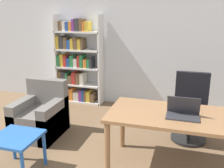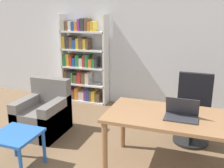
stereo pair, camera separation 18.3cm
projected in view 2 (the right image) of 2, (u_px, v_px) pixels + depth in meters
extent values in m
cube|color=silver|center=(150.00, 41.00, 5.12)|extent=(8.00, 0.06, 2.70)
cube|color=olive|center=(184.00, 118.00, 3.06)|extent=(1.85, 0.85, 0.04)
cylinder|color=olive|center=(105.00, 149.00, 3.12)|extent=(0.07, 0.07, 0.71)
cylinder|color=olive|center=(123.00, 124.00, 3.78)|extent=(0.07, 0.07, 0.71)
cube|color=#2D2D33|center=(181.00, 118.00, 3.00)|extent=(0.38, 0.24, 0.02)
cube|color=#2D2D33|center=(182.00, 106.00, 3.03)|extent=(0.38, 0.10, 0.22)
cube|color=white|center=(182.00, 106.00, 3.03)|extent=(0.34, 0.09, 0.20)
cylinder|color=black|center=(190.00, 140.00, 4.01)|extent=(0.53, 0.53, 0.04)
cylinder|color=#262626|center=(191.00, 129.00, 3.96)|extent=(0.06, 0.06, 0.34)
cube|color=black|center=(192.00, 116.00, 3.90)|extent=(0.53, 0.53, 0.10)
cube|color=black|center=(195.00, 91.00, 4.01)|extent=(0.51, 0.08, 0.55)
cube|color=#2356A3|center=(15.00, 135.00, 3.21)|extent=(0.54, 0.54, 0.04)
cylinder|color=#2356A3|center=(21.00, 166.00, 2.99)|extent=(0.04, 0.04, 0.45)
cylinder|color=#2356A3|center=(15.00, 141.00, 3.57)|extent=(0.04, 0.04, 0.45)
cylinder|color=#2356A3|center=(44.00, 147.00, 3.42)|extent=(0.04, 0.04, 0.45)
cube|color=#66605B|center=(43.00, 121.00, 4.24)|extent=(0.68, 0.76, 0.43)
cube|color=#66605B|center=(51.00, 90.00, 4.39)|extent=(0.68, 0.16, 0.42)
cube|color=#66605B|center=(29.00, 114.00, 4.30)|extent=(0.16, 0.76, 0.58)
cube|color=#66605B|center=(56.00, 119.00, 4.13)|extent=(0.16, 0.76, 0.58)
cube|color=white|center=(64.00, 58.00, 5.66)|extent=(0.04, 0.28, 1.85)
cube|color=white|center=(106.00, 61.00, 5.35)|extent=(0.04, 0.28, 1.85)
cube|color=white|center=(86.00, 100.00, 5.76)|extent=(0.96, 0.28, 0.04)
cube|color=orange|center=(68.00, 93.00, 5.87)|extent=(0.05, 0.24, 0.20)
cube|color=#7F338C|center=(70.00, 92.00, 5.84)|extent=(0.06, 0.24, 0.25)
cube|color=#7F338C|center=(72.00, 93.00, 5.83)|extent=(0.05, 0.24, 0.21)
cube|color=brown|center=(75.00, 94.00, 5.81)|extent=(0.07, 0.24, 0.20)
cube|color=orange|center=(78.00, 93.00, 5.77)|extent=(0.09, 0.24, 0.25)
cube|color=silver|center=(82.00, 95.00, 5.76)|extent=(0.06, 0.24, 0.19)
cube|color=silver|center=(84.00, 95.00, 5.73)|extent=(0.06, 0.24, 0.19)
cube|color=#7F338C|center=(87.00, 95.00, 5.71)|extent=(0.06, 0.24, 0.23)
cube|color=#234C99|center=(89.00, 94.00, 5.69)|extent=(0.04, 0.24, 0.25)
cube|color=brown|center=(92.00, 95.00, 5.67)|extent=(0.05, 0.24, 0.24)
cube|color=gold|center=(95.00, 96.00, 5.65)|extent=(0.08, 0.24, 0.23)
cube|color=brown|center=(99.00, 97.00, 5.62)|extent=(0.08, 0.24, 0.20)
cube|color=white|center=(85.00, 84.00, 5.65)|extent=(0.96, 0.28, 0.04)
cube|color=brown|center=(68.00, 76.00, 5.75)|extent=(0.08, 0.24, 0.25)
cube|color=#333338|center=(71.00, 76.00, 5.72)|extent=(0.08, 0.24, 0.24)
cube|color=#2D7F47|center=(74.00, 77.00, 5.70)|extent=(0.04, 0.24, 0.23)
cube|color=brown|center=(77.00, 78.00, 5.68)|extent=(0.09, 0.24, 0.18)
cube|color=#B72D28|center=(81.00, 77.00, 5.64)|extent=(0.08, 0.24, 0.25)
cube|color=brown|center=(85.00, 78.00, 5.61)|extent=(0.09, 0.24, 0.24)
cube|color=silver|center=(89.00, 78.00, 5.59)|extent=(0.08, 0.24, 0.24)
cube|color=white|center=(85.00, 67.00, 5.55)|extent=(0.96, 0.28, 0.04)
cube|color=#2D7F47|center=(67.00, 60.00, 5.65)|extent=(0.07, 0.24, 0.23)
cube|color=gold|center=(70.00, 59.00, 5.62)|extent=(0.07, 0.24, 0.25)
cube|color=#B72D28|center=(73.00, 60.00, 5.60)|extent=(0.07, 0.24, 0.23)
cube|color=#234C99|center=(76.00, 61.00, 5.59)|extent=(0.06, 0.24, 0.19)
cube|color=#2D7F47|center=(79.00, 60.00, 5.55)|extent=(0.08, 0.24, 0.24)
cube|color=silver|center=(83.00, 62.00, 5.53)|extent=(0.08, 0.24, 0.18)
cube|color=#B72D28|center=(86.00, 61.00, 5.50)|extent=(0.05, 0.24, 0.25)
cube|color=#2D7F47|center=(88.00, 61.00, 5.48)|extent=(0.07, 0.24, 0.26)
cube|color=orange|center=(92.00, 63.00, 5.47)|extent=(0.07, 0.24, 0.18)
cube|color=#2D7F47|center=(95.00, 63.00, 5.44)|extent=(0.06, 0.24, 0.19)
cube|color=#333338|center=(97.00, 62.00, 5.42)|extent=(0.04, 0.24, 0.22)
cube|color=white|center=(84.00, 50.00, 5.45)|extent=(0.96, 0.28, 0.04)
cube|color=gold|center=(66.00, 42.00, 5.54)|extent=(0.07, 0.24, 0.25)
cube|color=#333338|center=(69.00, 42.00, 5.52)|extent=(0.09, 0.24, 0.26)
cube|color=brown|center=(73.00, 43.00, 5.49)|extent=(0.07, 0.24, 0.24)
cube|color=#234C99|center=(76.00, 44.00, 5.47)|extent=(0.07, 0.24, 0.19)
cube|color=gold|center=(79.00, 43.00, 5.44)|extent=(0.06, 0.24, 0.22)
cube|color=brown|center=(83.00, 43.00, 5.42)|extent=(0.09, 0.24, 0.24)
cube|color=gold|center=(86.00, 44.00, 5.39)|extent=(0.06, 0.24, 0.21)
cube|color=brown|center=(89.00, 44.00, 5.37)|extent=(0.04, 0.24, 0.22)
cube|color=white|center=(84.00, 32.00, 5.34)|extent=(0.96, 0.28, 0.04)
cube|color=silver|center=(65.00, 25.00, 5.45)|extent=(0.08, 0.24, 0.20)
cube|color=brown|center=(69.00, 26.00, 5.42)|extent=(0.07, 0.24, 0.19)
cube|color=silver|center=(72.00, 26.00, 5.40)|extent=(0.07, 0.24, 0.18)
cube|color=#234C99|center=(75.00, 26.00, 5.37)|extent=(0.07, 0.24, 0.19)
cube|color=orange|center=(78.00, 26.00, 5.35)|extent=(0.06, 0.24, 0.19)
cube|color=#7F338C|center=(81.00, 25.00, 5.32)|extent=(0.05, 0.24, 0.24)
cube|color=#333338|center=(84.00, 25.00, 5.30)|extent=(0.09, 0.24, 0.25)
cube|color=brown|center=(88.00, 25.00, 5.27)|extent=(0.06, 0.24, 0.24)
cube|color=orange|center=(91.00, 26.00, 5.26)|extent=(0.04, 0.24, 0.19)
cube|color=gold|center=(94.00, 26.00, 5.24)|extent=(0.07, 0.24, 0.19)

